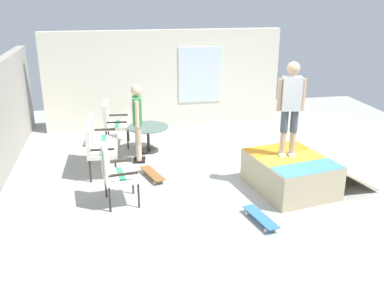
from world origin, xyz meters
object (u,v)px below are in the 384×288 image
(patio_chair_by_wall, at_px, (114,170))
(person_watching, at_px, (138,118))
(patio_chair_near_house, at_px, (112,120))
(skateboard_by_bench, at_px, (152,174))
(skate_ramp, at_px, (292,173))
(skateboard_spare, at_px, (261,217))
(patio_bench, at_px, (97,140))
(person_skater, at_px, (291,103))
(patio_table, at_px, (148,134))

(patio_chair_by_wall, distance_m, person_watching, 1.93)
(patio_chair_near_house, xyz_separation_m, patio_chair_by_wall, (-2.91, 0.01, 0.00))
(skateboard_by_bench, bearing_deg, skate_ramp, -111.37)
(skateboard_spare, bearing_deg, skate_ramp, -42.04)
(patio_bench, height_order, skateboard_spare, patio_bench)
(skate_ramp, bearing_deg, skateboard_spare, 137.96)
(patio_chair_near_house, relative_size, skateboard_by_bench, 1.24)
(patio_bench, bearing_deg, skateboard_by_bench, -120.80)
(patio_bench, height_order, person_skater, person_skater)
(skate_ramp, xyz_separation_m, patio_bench, (1.55, 3.42, 0.31))
(skate_ramp, distance_m, person_skater, 1.28)
(patio_bench, xyz_separation_m, patio_table, (0.86, -1.07, -0.21))
(skate_ramp, xyz_separation_m, patio_table, (2.41, 2.35, 0.10))
(patio_table, height_order, skateboard_by_bench, patio_table)
(person_skater, relative_size, skateboard_spare, 2.02)
(patio_chair_by_wall, bearing_deg, person_skater, -88.45)
(patio_chair_near_house, distance_m, patio_table, 0.95)
(patio_chair_near_house, xyz_separation_m, skateboard_by_bench, (-1.99, -0.71, -0.53))
(patio_chair_near_house, xyz_separation_m, patio_table, (-0.52, -0.77, -0.21))
(patio_bench, relative_size, person_watching, 0.78)
(skate_ramp, distance_m, patio_chair_near_house, 4.29)
(skateboard_by_bench, relative_size, skateboard_spare, 1.00)
(skate_ramp, height_order, skateboard_by_bench, skate_ramp)
(patio_chair_near_house, xyz_separation_m, person_watching, (-1.09, -0.52, 0.33))
(person_skater, bearing_deg, skateboard_by_bench, 70.12)
(person_skater, xyz_separation_m, skateboard_by_bench, (0.84, 2.33, -1.50))
(patio_chair_by_wall, height_order, person_skater, person_skater)
(skate_ramp, distance_m, patio_bench, 3.77)
(skateboard_by_bench, bearing_deg, skateboard_spare, -143.25)
(skateboard_by_bench, bearing_deg, patio_chair_near_house, 19.54)
(patio_chair_near_house, relative_size, skateboard_spare, 1.24)
(patio_chair_near_house, bearing_deg, skateboard_spare, -151.18)
(person_skater, bearing_deg, person_watching, 55.31)
(patio_table, bearing_deg, patio_chair_by_wall, 162.00)
(skateboard_spare, bearing_deg, patio_chair_by_wall, 64.33)
(person_watching, distance_m, skateboard_spare, 3.43)
(skateboard_by_bench, bearing_deg, patio_table, -2.45)
(patio_chair_near_house, height_order, person_watching, person_watching)
(patio_table, relative_size, skateboard_spare, 1.09)
(person_skater, distance_m, skateboard_by_bench, 2.90)
(patio_chair_by_wall, bearing_deg, patio_bench, 11.01)
(skate_ramp, bearing_deg, patio_chair_near_house, 46.75)
(person_watching, distance_m, person_skater, 3.13)
(skate_ramp, height_order, patio_bench, patio_bench)
(skate_ramp, distance_m, skateboard_by_bench, 2.60)
(person_skater, height_order, skateboard_spare, person_skater)
(patio_chair_by_wall, xyz_separation_m, skateboard_spare, (-1.05, -2.19, -0.53))
(patio_chair_near_house, bearing_deg, patio_bench, 167.51)
(person_watching, xyz_separation_m, skateboard_spare, (-2.88, -1.66, -0.86))
(patio_chair_near_house, height_order, person_skater, person_skater)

